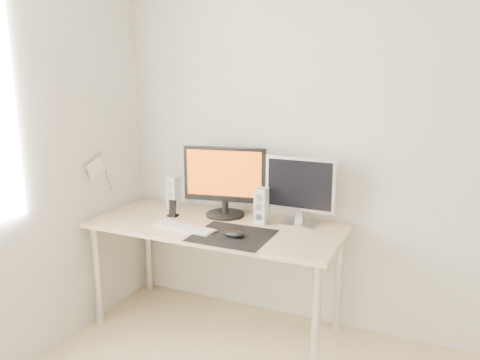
% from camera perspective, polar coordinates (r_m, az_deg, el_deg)
% --- Properties ---
extents(wall_back, '(3.50, 0.00, 3.50)m').
position_cam_1_polar(wall_back, '(2.95, 16.72, 4.29)').
color(wall_back, white).
rests_on(wall_back, ground).
extents(mousepad, '(0.45, 0.40, 0.00)m').
position_cam_1_polar(mousepad, '(2.77, -0.95, -6.78)').
color(mousepad, black).
rests_on(mousepad, desk).
extents(mouse, '(0.12, 0.07, 0.04)m').
position_cam_1_polar(mouse, '(2.73, -0.83, -6.56)').
color(mouse, black).
rests_on(mouse, mousepad).
extents(desk, '(1.60, 0.70, 0.73)m').
position_cam_1_polar(desk, '(3.02, -2.92, -6.73)').
color(desk, '#D1B587').
rests_on(desk, ground).
extents(main_monitor, '(0.55, 0.30, 0.47)m').
position_cam_1_polar(main_monitor, '(3.08, -1.88, 0.13)').
color(main_monitor, black).
rests_on(main_monitor, desk).
extents(second_monitor, '(0.45, 0.17, 0.43)m').
position_cam_1_polar(second_monitor, '(2.93, 7.36, -0.93)').
color(second_monitor, '#AAAAAC').
rests_on(second_monitor, desk).
extents(speaker_left, '(0.07, 0.09, 0.23)m').
position_cam_1_polar(speaker_left, '(3.32, -8.15, -1.51)').
color(speaker_left, white).
rests_on(speaker_left, desk).
extents(speaker_right, '(0.07, 0.09, 0.23)m').
position_cam_1_polar(speaker_right, '(2.97, 2.62, -3.15)').
color(speaker_right, white).
rests_on(speaker_right, desk).
extents(keyboard, '(0.43, 0.17, 0.02)m').
position_cam_1_polar(keyboard, '(2.91, -6.81, -5.77)').
color(keyboard, '#BDBDBF').
rests_on(keyboard, desk).
extents(phone_dock, '(0.06, 0.05, 0.11)m').
position_cam_1_polar(phone_dock, '(3.16, -8.20, -3.82)').
color(phone_dock, black).
rests_on(phone_dock, desk).
extents(pennant, '(0.01, 0.23, 0.29)m').
position_cam_1_polar(pennant, '(3.23, -16.78, 1.33)').
color(pennant, '#A57F54').
rests_on(pennant, wall_left).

